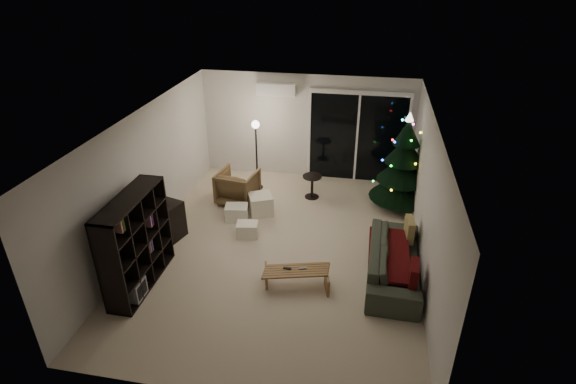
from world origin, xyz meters
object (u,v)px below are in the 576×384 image
(media_cabinet, at_px, (157,230))
(armchair, at_px, (238,187))
(bookshelf, at_px, (125,241))
(sofa, at_px, (394,261))
(coffee_table, at_px, (296,278))
(christmas_tree, at_px, (404,162))

(media_cabinet, height_order, armchair, armchair)
(bookshelf, height_order, sofa, bookshelf)
(media_cabinet, distance_m, armchair, 2.18)
(bookshelf, relative_size, coffee_table, 1.51)
(coffee_table, bearing_deg, bookshelf, 173.11)
(media_cabinet, relative_size, sofa, 0.55)
(christmas_tree, bearing_deg, media_cabinet, -152.11)
(sofa, bearing_deg, bookshelf, 103.75)
(media_cabinet, distance_m, sofa, 4.30)
(media_cabinet, xyz_separation_m, coffee_table, (2.73, -0.67, -0.20))
(bookshelf, bearing_deg, sofa, 35.15)
(bookshelf, relative_size, armchair, 1.97)
(bookshelf, height_order, christmas_tree, christmas_tree)
(armchair, xyz_separation_m, coffee_table, (1.74, -2.62, -0.20))
(coffee_table, distance_m, christmas_tree, 3.62)
(bookshelf, distance_m, armchair, 3.18)
(sofa, xyz_separation_m, coffee_table, (-1.57, -0.56, -0.14))
(sofa, xyz_separation_m, christmas_tree, (0.17, 2.48, 0.75))
(media_cabinet, bearing_deg, armchair, 79.65)
(bookshelf, bearing_deg, christmas_tree, 60.26)
(media_cabinet, bearing_deg, bookshelf, -73.47)
(armchair, distance_m, sofa, 3.90)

